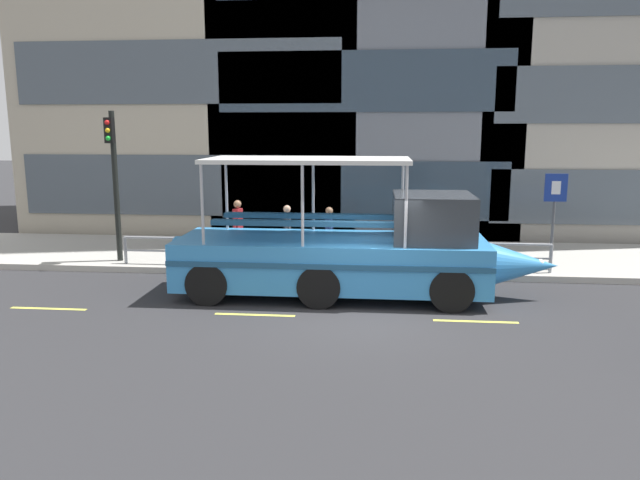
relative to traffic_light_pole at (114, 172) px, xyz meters
The scene contains 12 objects.
ground_plane 8.74m from the traffic_light_pole, 26.98° to the right, with size 120.00×120.00×0.00m, color #2B2B2D.
sidewalk 8.07m from the traffic_light_pole, 14.08° to the left, with size 32.00×4.80×0.18m, color #A8A59E.
curb_edge 7.89m from the traffic_light_pole, ahead, with size 32.00×0.18×0.18m, color #B2ADA3.
lane_centreline 8.96m from the traffic_light_pole, 30.01° to the right, with size 25.80×0.12×0.01m.
curb_guardrail 6.69m from the traffic_light_pole, ahead, with size 12.11×0.09×0.81m.
traffic_light_pole is the anchor object (origin of this frame).
parking_sign 12.48m from the traffic_light_pole, ahead, with size 0.60×0.12×2.68m.
duck_tour_boat 7.66m from the traffic_light_pole, 19.01° to the right, with size 9.33×2.61×3.37m.
pedestrian_near_bow 9.69m from the traffic_light_pole, ahead, with size 0.39×0.31×1.59m.
pedestrian_mid_left 6.47m from the traffic_light_pole, ahead, with size 0.26×0.44×1.61m.
pedestrian_mid_right 5.27m from the traffic_light_pole, ahead, with size 0.22×0.47×1.64m.
pedestrian_near_stern 3.88m from the traffic_light_pole, 17.91° to the left, with size 0.27×0.48×1.73m.
Camera 1 is at (0.29, -13.13, 4.07)m, focal length 33.89 mm.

